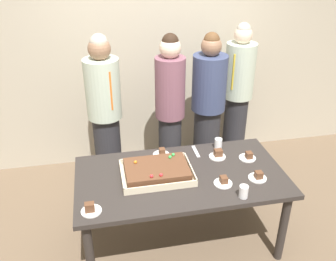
{
  "coord_description": "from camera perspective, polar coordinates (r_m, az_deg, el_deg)",
  "views": [
    {
      "loc": [
        -0.61,
        -2.46,
        2.49
      ],
      "look_at": [
        -0.08,
        0.15,
        1.07
      ],
      "focal_mm": 39.24,
      "sensor_mm": 36.0,
      "label": 1
    }
  ],
  "objects": [
    {
      "name": "plated_slice_far_left",
      "position": [
        3.01,
        8.59,
        -7.86
      ],
      "size": [
        0.15,
        0.15,
        0.06
      ],
      "color": "white",
      "rests_on": "party_table"
    },
    {
      "name": "party_table",
      "position": [
        3.13,
        1.99,
        -8.13
      ],
      "size": [
        1.74,
        0.92,
        0.72
      ],
      "color": "#2D2826",
      "rests_on": "ground_plane"
    },
    {
      "name": "person_serving_front",
      "position": [
        3.97,
        6.23,
        3.6
      ],
      "size": [
        0.36,
        0.36,
        1.66
      ],
      "rotation": [
        0.0,
        0.0,
        -2.22
      ],
      "color": "#28282D",
      "rests_on": "ground_plane"
    },
    {
      "name": "sheet_cake",
      "position": [
        3.05,
        -1.77,
        -6.33
      ],
      "size": [
        0.59,
        0.43,
        0.11
      ],
      "color": "beige",
      "rests_on": "party_table"
    },
    {
      "name": "plated_slice_center_back",
      "position": [
        3.12,
        13.8,
        -6.97
      ],
      "size": [
        0.15,
        0.15,
        0.07
      ],
      "color": "white",
      "rests_on": "party_table"
    },
    {
      "name": "person_striped_tie_right",
      "position": [
        3.76,
        0.32,
        3.0
      ],
      "size": [
        0.3,
        0.3,
        1.69
      ],
      "rotation": [
        0.0,
        0.0,
        -1.9
      ],
      "color": "#28282D",
      "rests_on": "ground_plane"
    },
    {
      "name": "plated_slice_near_right",
      "position": [
        3.34,
        -1.0,
        -3.55
      ],
      "size": [
        0.15,
        0.15,
        0.07
      ],
      "color": "white",
      "rests_on": "party_table"
    },
    {
      "name": "drink_cup_middle",
      "position": [
        2.88,
        11.66,
        -9.28
      ],
      "size": [
        0.07,
        0.07,
        0.1
      ],
      "primitive_type": "cylinder",
      "color": "white",
      "rests_on": "party_table"
    },
    {
      "name": "plated_slice_near_left",
      "position": [
        2.76,
        -11.95,
        -11.85
      ],
      "size": [
        0.15,
        0.15,
        0.08
      ],
      "color": "white",
      "rests_on": "party_table"
    },
    {
      "name": "ground_plane",
      "position": [
        3.55,
        1.82,
        -16.48
      ],
      "size": [
        12.0,
        12.0,
        0.0
      ],
      "primitive_type": "plane",
      "color": "brown"
    },
    {
      "name": "person_green_shirt_behind",
      "position": [
        3.77,
        -9.74,
        2.47
      ],
      "size": [
        0.35,
        0.35,
        1.7
      ],
      "rotation": [
        0.0,
        0.0,
        -1.19
      ],
      "color": "#28282D",
      "rests_on": "ground_plane"
    },
    {
      "name": "plated_slice_center_front",
      "position": [
        3.34,
        7.73,
        -3.72
      ],
      "size": [
        0.15,
        0.15,
        0.07
      ],
      "color": "white",
      "rests_on": "party_table"
    },
    {
      "name": "plated_slice_far_right",
      "position": [
        3.36,
        12.33,
        -4.0
      ],
      "size": [
        0.15,
        0.15,
        0.07
      ],
      "color": "white",
      "rests_on": "party_table"
    },
    {
      "name": "cake_server_utensil",
      "position": [
        3.4,
        4.33,
        -3.26
      ],
      "size": [
        0.03,
        0.2,
        0.01
      ],
      "primitive_type": "cube",
      "color": "silver",
      "rests_on": "party_table"
    },
    {
      "name": "interior_back_panel",
      "position": [
        4.22,
        -2.93,
        14.48
      ],
      "size": [
        8.0,
        0.12,
        3.0
      ],
      "primitive_type": "cube",
      "color": "#B2A893",
      "rests_on": "ground_plane"
    },
    {
      "name": "drink_cup_nearest",
      "position": [
        3.46,
        7.82,
        -2.02
      ],
      "size": [
        0.07,
        0.07,
        0.1
      ],
      "primitive_type": "cylinder",
      "color": "white",
      "rests_on": "party_table"
    },
    {
      "name": "person_far_right_suit",
      "position": [
        4.28,
        10.75,
        5.48
      ],
      "size": [
        0.33,
        0.33,
        1.69
      ],
      "rotation": [
        0.0,
        0.0,
        -2.35
      ],
      "color": "#28282D",
      "rests_on": "ground_plane"
    }
  ]
}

